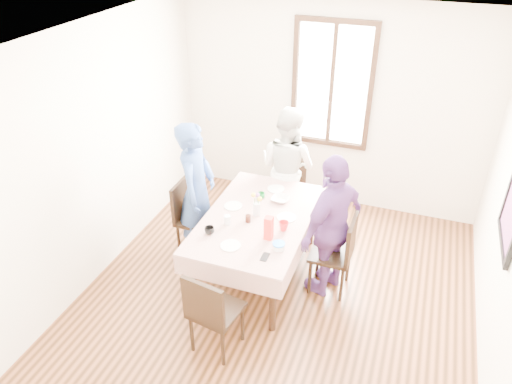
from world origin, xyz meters
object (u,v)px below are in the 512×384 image
at_px(chair_left, 197,219).
at_px(chair_right, 331,253).
at_px(person_left, 197,192).
at_px(person_right, 332,226).
at_px(dining_table, 258,246).
at_px(chair_near, 216,309).
at_px(chair_far, 287,191).
at_px(person_far, 287,169).

xyz_separation_m(chair_left, chair_right, (1.60, -0.10, 0.00)).
relative_size(chair_right, person_left, 0.55).
xyz_separation_m(chair_left, person_right, (1.58, -0.10, 0.35)).
bearing_deg(chair_left, chair_right, 86.25).
distance_m(chair_left, person_right, 1.62).
xyz_separation_m(dining_table, chair_right, (0.80, 0.05, 0.08)).
bearing_deg(chair_near, chair_far, 99.44).
bearing_deg(chair_right, chair_left, 86.97).
relative_size(person_far, person_right, 0.99).
bearing_deg(person_far, chair_near, 109.68).
xyz_separation_m(chair_left, person_left, (0.02, 0.00, 0.38)).
xyz_separation_m(chair_right, chair_near, (-0.80, -1.16, 0.00)).
distance_m(dining_table, chair_near, 1.11).
height_order(chair_near, person_far, person_far).
relative_size(dining_table, person_far, 1.02).
xyz_separation_m(chair_far, person_left, (-0.78, -0.96, 0.38)).
bearing_deg(person_far, person_right, 146.63).
distance_m(chair_left, chair_far, 1.25).
xyz_separation_m(chair_near, person_far, (0.00, 2.20, 0.34)).
distance_m(dining_table, person_far, 1.16).
bearing_deg(chair_right, person_right, 90.56).
height_order(dining_table, chair_far, chair_far).
height_order(chair_far, person_right, person_right).
height_order(chair_left, person_left, person_left).
xyz_separation_m(chair_right, person_far, (-0.80, 1.04, 0.34)).
bearing_deg(chair_left, person_far, 139.28).
xyz_separation_m(chair_far, chair_near, (0.00, -2.22, 0.00)).
bearing_deg(person_left, person_right, -100.21).
bearing_deg(chair_far, chair_near, 83.95).
relative_size(chair_far, chair_near, 1.00).
xyz_separation_m(chair_near, person_right, (0.78, 1.16, 0.35)).
xyz_separation_m(chair_far, person_far, (0.00, -0.02, 0.34)).
bearing_deg(chair_left, dining_table, 79.17).
relative_size(chair_near, person_left, 0.55).
height_order(person_left, person_far, person_left).
xyz_separation_m(chair_right, person_right, (-0.02, 0.00, 0.35)).
bearing_deg(dining_table, chair_right, 3.59).
bearing_deg(chair_near, person_right, 65.47).
bearing_deg(chair_far, dining_table, 83.95).
bearing_deg(person_right, chair_near, -10.26).
bearing_deg(chair_left, chair_far, 139.88).
distance_m(chair_far, person_far, 0.34).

